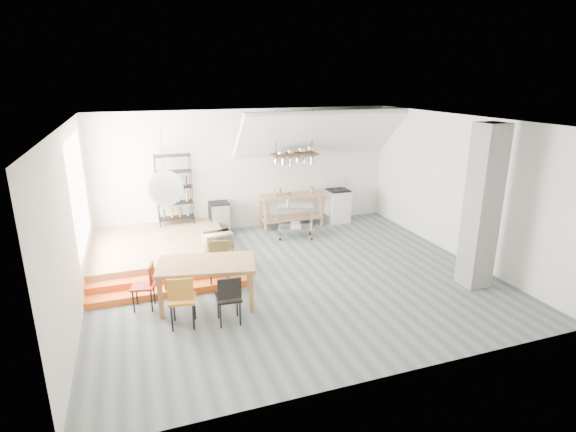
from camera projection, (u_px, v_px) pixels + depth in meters
name	position (u px, v px, depth m)	size (l,w,h in m)	color
floor	(293.00, 277.00, 9.35)	(8.00, 8.00, 0.00)	#515C5E
wall_back	(249.00, 170.00, 12.03)	(8.00, 0.04, 3.20)	silver
wall_left	(72.00, 224.00, 7.61)	(0.04, 7.00, 3.20)	silver
wall_right	(459.00, 187.00, 10.14)	(0.04, 7.00, 3.20)	silver
ceiling	(293.00, 121.00, 8.40)	(8.00, 7.00, 0.02)	white
slope_ceiling	(320.00, 134.00, 11.78)	(4.40, 1.80, 0.15)	white
window_pane	(79.00, 192.00, 8.91)	(0.02, 2.50, 2.20)	white
platform	(161.00, 249.00, 10.30)	(3.00, 3.00, 0.40)	#926949
step_lower	(169.00, 291.00, 8.58)	(3.00, 0.35, 0.13)	orange
step_upper	(167.00, 280.00, 8.88)	(3.00, 0.35, 0.27)	orange
concrete_column	(482.00, 207.00, 8.57)	(0.50, 0.50, 3.20)	gray
kitchen_counter	(291.00, 205.00, 12.35)	(1.80, 0.60, 0.91)	#926949
stove	(337.00, 205.00, 12.84)	(0.60, 0.60, 1.18)	white
pot_rack	(296.00, 157.00, 11.76)	(1.20, 0.50, 1.43)	#3E2918
wire_shelving	(174.00, 188.00, 11.21)	(0.88, 0.38, 1.80)	black
microwave_shelf	(218.00, 248.00, 9.42)	(0.60, 0.40, 0.16)	#926949
paper_lantern	(165.00, 188.00, 7.51)	(0.60, 0.60, 0.60)	white
dining_table	(206.00, 267.00, 8.02)	(1.87, 1.29, 0.82)	brown
chair_mustard	(182.00, 297.00, 7.29)	(0.50, 0.50, 0.94)	orange
chair_black	(229.00, 296.00, 7.40)	(0.43, 0.43, 0.89)	black
chair_olive	(219.00, 260.00, 8.84)	(0.49, 0.49, 0.90)	brown
chair_red	(146.00, 282.00, 7.95)	(0.45, 0.45, 0.84)	#AD2618
rolling_cart	(296.00, 217.00, 11.46)	(0.98, 0.73, 0.87)	silver
mini_fridge	(220.00, 218.00, 11.82)	(0.50, 0.50, 0.85)	black
microwave	(218.00, 240.00, 9.37)	(0.58, 0.39, 0.32)	beige
bowl	(290.00, 194.00, 12.20)	(0.20, 0.20, 0.05)	silver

